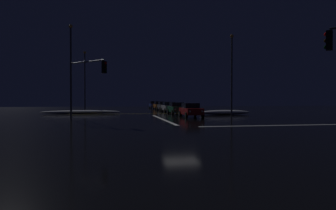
{
  "coord_description": "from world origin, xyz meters",
  "views": [
    {
      "loc": [
        -4.7,
        -21.01,
        2.01
      ],
      "look_at": [
        1.18,
        12.01,
        1.35
      ],
      "focal_mm": 32.11,
      "sensor_mm": 36.0,
      "label": 1
    }
  ],
  "objects_px": {
    "sedan_red": "(191,110)",
    "sedan_green": "(177,108)",
    "traffic_signal_nw": "(85,78)",
    "streetlamp_left_far": "(85,77)",
    "sedan_silver": "(169,107)",
    "streetlamp_right_near": "(232,69)",
    "sedan_orange": "(159,105)",
    "streetlamp_left_near": "(71,64)",
    "sedan_gray": "(164,106)",
    "sedan_blue": "(154,105)"
  },
  "relations": [
    {
      "from": "sedan_silver",
      "to": "sedan_blue",
      "type": "relative_size",
      "value": 1.0
    },
    {
      "from": "streetlamp_right_near",
      "to": "streetlamp_left_far",
      "type": "height_order",
      "value": "streetlamp_right_near"
    },
    {
      "from": "sedan_silver",
      "to": "sedan_gray",
      "type": "distance_m",
      "value": 5.7
    },
    {
      "from": "sedan_red",
      "to": "sedan_orange",
      "type": "height_order",
      "value": "same"
    },
    {
      "from": "sedan_red",
      "to": "sedan_green",
      "type": "relative_size",
      "value": 1.0
    },
    {
      "from": "traffic_signal_nw",
      "to": "streetlamp_right_near",
      "type": "bearing_deg",
      "value": 21.51
    },
    {
      "from": "streetlamp_right_near",
      "to": "sedan_blue",
      "type": "bearing_deg",
      "value": 101.92
    },
    {
      "from": "streetlamp_left_near",
      "to": "sedan_silver",
      "type": "bearing_deg",
      "value": 38.18
    },
    {
      "from": "sedan_green",
      "to": "sedan_gray",
      "type": "relative_size",
      "value": 1.0
    },
    {
      "from": "streetlamp_right_near",
      "to": "traffic_signal_nw",
      "type": "bearing_deg",
      "value": -158.49
    },
    {
      "from": "sedan_red",
      "to": "sedan_green",
      "type": "xyz_separation_m",
      "value": [
        -0.19,
        6.67,
        0.0
      ]
    },
    {
      "from": "sedan_gray",
      "to": "sedan_blue",
      "type": "bearing_deg",
      "value": 90.38
    },
    {
      "from": "traffic_signal_nw",
      "to": "streetlamp_right_near",
      "type": "xyz_separation_m",
      "value": [
        16.87,
        6.65,
        1.71
      ]
    },
    {
      "from": "sedan_green",
      "to": "traffic_signal_nw",
      "type": "height_order",
      "value": "traffic_signal_nw"
    },
    {
      "from": "sedan_silver",
      "to": "sedan_orange",
      "type": "bearing_deg",
      "value": 89.16
    },
    {
      "from": "sedan_orange",
      "to": "traffic_signal_nw",
      "type": "bearing_deg",
      "value": -111.29
    },
    {
      "from": "sedan_gray",
      "to": "streetlamp_left_near",
      "type": "xyz_separation_m",
      "value": [
        -13.16,
        -15.95,
        5.09
      ]
    },
    {
      "from": "sedan_gray",
      "to": "streetlamp_right_near",
      "type": "relative_size",
      "value": 0.43
    },
    {
      "from": "sedan_green",
      "to": "streetlamp_left_near",
      "type": "height_order",
      "value": "streetlamp_left_near"
    },
    {
      "from": "sedan_red",
      "to": "streetlamp_left_far",
      "type": "xyz_separation_m",
      "value": [
        -13.12,
        18.78,
        4.84
      ]
    },
    {
      "from": "streetlamp_left_near",
      "to": "streetlamp_left_far",
      "type": "bearing_deg",
      "value": 90.0
    },
    {
      "from": "sedan_green",
      "to": "sedan_gray",
      "type": "distance_m",
      "value": 12.05
    },
    {
      "from": "sedan_red",
      "to": "sedan_blue",
      "type": "xyz_separation_m",
      "value": [
        -0.04,
        30.88,
        0.0
      ]
    },
    {
      "from": "sedan_red",
      "to": "sedan_orange",
      "type": "bearing_deg",
      "value": 89.82
    },
    {
      "from": "sedan_silver",
      "to": "sedan_orange",
      "type": "relative_size",
      "value": 1.0
    },
    {
      "from": "streetlamp_left_near",
      "to": "streetlamp_left_far",
      "type": "distance_m",
      "value": 16.0
    },
    {
      "from": "sedan_green",
      "to": "traffic_signal_nw",
      "type": "distance_m",
      "value": 15.41
    },
    {
      "from": "streetlamp_left_near",
      "to": "sedan_red",
      "type": "bearing_deg",
      "value": -11.95
    },
    {
      "from": "sedan_red",
      "to": "sedan_gray",
      "type": "relative_size",
      "value": 1.0
    },
    {
      "from": "streetlamp_left_far",
      "to": "traffic_signal_nw",
      "type": "bearing_deg",
      "value": -84.58
    },
    {
      "from": "sedan_red",
      "to": "sedan_green",
      "type": "bearing_deg",
      "value": 91.65
    },
    {
      "from": "sedan_green",
      "to": "streetlamp_left_far",
      "type": "height_order",
      "value": "streetlamp_left_far"
    },
    {
      "from": "sedan_silver",
      "to": "traffic_signal_nw",
      "type": "bearing_deg",
      "value": -122.79
    },
    {
      "from": "sedan_silver",
      "to": "streetlamp_right_near",
      "type": "relative_size",
      "value": 0.43
    },
    {
      "from": "sedan_gray",
      "to": "sedan_orange",
      "type": "xyz_separation_m",
      "value": [
        0.04,
        5.76,
        0.0
      ]
    },
    {
      "from": "sedan_red",
      "to": "sedan_blue",
      "type": "bearing_deg",
      "value": 90.07
    },
    {
      "from": "sedan_green",
      "to": "sedan_blue",
      "type": "distance_m",
      "value": 24.21
    },
    {
      "from": "sedan_gray",
      "to": "sedan_orange",
      "type": "bearing_deg",
      "value": 89.64
    },
    {
      "from": "traffic_signal_nw",
      "to": "sedan_green",
      "type": "bearing_deg",
      "value": 44.37
    },
    {
      "from": "sedan_silver",
      "to": "sedan_gray",
      "type": "xyz_separation_m",
      "value": [
        0.13,
        5.7,
        0.0
      ]
    },
    {
      "from": "sedan_blue",
      "to": "sedan_green",
      "type": "bearing_deg",
      "value": -90.36
    },
    {
      "from": "traffic_signal_nw",
      "to": "streetlamp_left_far",
      "type": "bearing_deg",
      "value": 95.42
    },
    {
      "from": "sedan_silver",
      "to": "streetlamp_left_near",
      "type": "height_order",
      "value": "streetlamp_left_near"
    },
    {
      "from": "sedan_gray",
      "to": "sedan_orange",
      "type": "relative_size",
      "value": 1.0
    },
    {
      "from": "sedan_red",
      "to": "streetlamp_left_near",
      "type": "distance_m",
      "value": 14.34
    },
    {
      "from": "sedan_green",
      "to": "sedan_silver",
      "type": "height_order",
      "value": "same"
    },
    {
      "from": "sedan_green",
      "to": "sedan_orange",
      "type": "relative_size",
      "value": 1.0
    },
    {
      "from": "sedan_orange",
      "to": "streetlamp_left_near",
      "type": "xyz_separation_m",
      "value": [
        -13.2,
        -21.71,
        5.09
      ]
    },
    {
      "from": "sedan_green",
      "to": "streetlamp_right_near",
      "type": "relative_size",
      "value": 0.43
    },
    {
      "from": "sedan_blue",
      "to": "traffic_signal_nw",
      "type": "bearing_deg",
      "value": -107.46
    }
  ]
}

